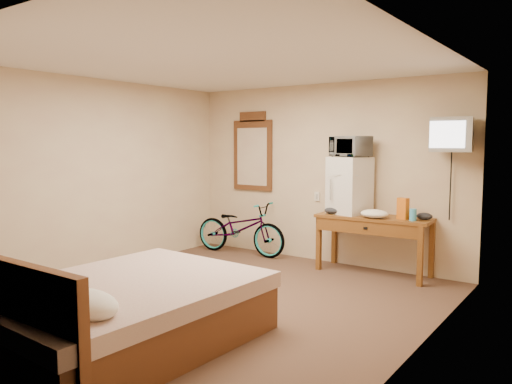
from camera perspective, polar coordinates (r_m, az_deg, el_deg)
room at (r=5.18m, az=-4.34°, el=0.87°), size 4.60×4.64×2.50m
desk at (r=6.52m, az=13.20°, el=-3.71°), size 1.47×0.62×0.75m
mini_fridge at (r=6.66m, az=10.64°, el=0.75°), size 0.55×0.54×0.75m
microwave at (r=6.63m, az=10.72°, el=5.12°), size 0.57×0.47×0.27m
snack_bag at (r=6.35m, az=16.45°, el=-1.82°), size 0.15×0.11×0.26m
blue_cup at (r=6.26m, az=17.50°, el=-2.50°), size 0.08×0.08×0.14m
cloth_cream at (r=6.36m, az=13.38°, el=-2.44°), size 0.35×0.27×0.11m
cloth_dark_a at (r=6.62m, az=8.78°, el=-2.12°), size 0.23×0.17×0.09m
cloth_dark_b at (r=6.39m, az=18.70°, el=-2.64°), size 0.19×0.16×0.09m
crt_television at (r=6.18m, az=21.47°, el=6.11°), size 0.51×0.60×0.39m
wall_mirror at (r=7.70m, az=-0.39°, el=4.55°), size 0.71×0.04×1.20m
bicycle at (r=7.55m, az=-1.80°, el=-4.13°), size 1.56×0.65×0.80m
bed at (r=4.39m, az=-15.43°, el=-13.02°), size 1.73×2.25×0.90m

